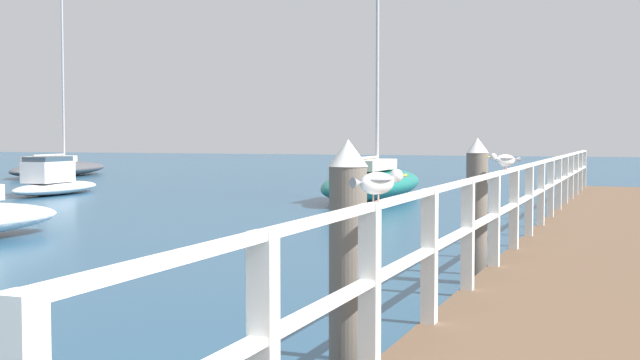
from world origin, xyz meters
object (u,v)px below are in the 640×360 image
at_px(boat_4, 59,168).
at_px(seagull_background, 505,160).
at_px(boat_1, 373,183).
at_px(dock_piling_far, 477,210).
at_px(dock_piling_near, 348,268).
at_px(boat_5, 54,182).
at_px(seagull_foreground, 378,182).

bearing_deg(boat_4, seagull_background, -51.63).
distance_m(seagull_background, boat_1, 14.83).
distance_m(dock_piling_far, boat_1, 14.51).
bearing_deg(dock_piling_near, boat_1, 106.71).
xyz_separation_m(dock_piling_near, boat_1, (-5.58, 18.57, -0.44)).
bearing_deg(boat_1, boat_5, -172.05).
bearing_deg(boat_4, dock_piling_far, -51.89).
distance_m(dock_piling_near, boat_5, 23.38).
relative_size(seagull_foreground, seagull_background, 1.12).
bearing_deg(dock_piling_far, boat_1, 112.61).
bearing_deg(seagull_background, boat_5, 12.08).
height_order(dock_piling_far, boat_1, boat_1).
height_order(dock_piling_far, boat_5, dock_piling_far).
bearing_deg(seagull_background, seagull_foreground, 138.23).
height_order(dock_piling_near, boat_5, dock_piling_near).
xyz_separation_m(dock_piling_far, seagull_foreground, (0.38, -5.69, 0.67)).
xyz_separation_m(seagull_foreground, seagull_background, (-0.01, 5.55, 0.00)).
relative_size(dock_piling_far, seagull_foreground, 4.44).
relative_size(boat_4, boat_5, 2.28).
height_order(seagull_background, boat_4, boat_4).
bearing_deg(boat_1, seagull_foreground, -73.30).
relative_size(dock_piling_near, boat_4, 0.19).
distance_m(seagull_foreground, boat_4, 37.00).
bearing_deg(dock_piling_far, boat_4, 137.15).
bearing_deg(seagull_foreground, seagull_background, 120.89).
height_order(seagull_foreground, boat_1, boat_1).
relative_size(seagull_foreground, boat_1, 0.05).
height_order(dock_piling_far, boat_4, boat_4).
xyz_separation_m(seagull_background, boat_4, (-24.29, 22.33, -1.22)).
xyz_separation_m(seagull_foreground, boat_5, (-16.44, 17.50, -1.22)).
distance_m(dock_piling_near, seagull_foreground, 0.93).
bearing_deg(dock_piling_far, boat_5, 143.67).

